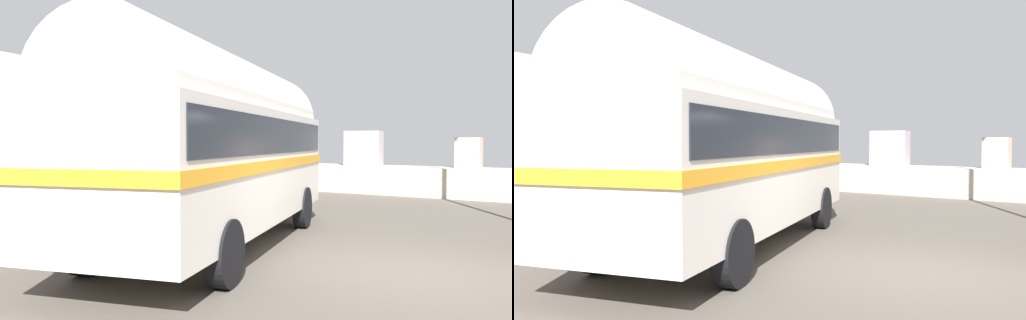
{
  "view_description": "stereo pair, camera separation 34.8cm",
  "coord_description": "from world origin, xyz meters",
  "views": [
    {
      "loc": [
        2.32,
        -7.8,
        2.03
      ],
      "look_at": [
        -2.65,
        -0.38,
        1.72
      ],
      "focal_mm": 35.76,
      "sensor_mm": 36.0,
      "label": 1
    },
    {
      "loc": [
        2.6,
        -7.6,
        2.03
      ],
      "look_at": [
        -2.65,
        -0.38,
        1.72
      ],
      "focal_mm": 35.76,
      "sensor_mm": 36.0,
      "label": 2
    }
  ],
  "objects": [
    {
      "name": "ground",
      "position": [
        0.0,
        0.0,
        0.01
      ],
      "size": [
        32.0,
        26.0,
        0.02
      ],
      "color": "#524A42"
    },
    {
      "name": "vintage_coach",
      "position": [
        -3.73,
        -0.06,
        2.05
      ],
      "size": [
        4.78,
        8.91,
        3.7
      ],
      "rotation": [
        0.0,
        0.0,
        0.29
      ],
      "color": "black",
      "rests_on": "ground"
    },
    {
      "name": "second_coach",
      "position": [
        -7.68,
        1.26,
        2.05
      ],
      "size": [
        3.88,
        8.87,
        3.7
      ],
      "rotation": [
        0.0,
        0.0,
        0.17
      ],
      "color": "black",
      "rests_on": "ground"
    }
  ]
}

